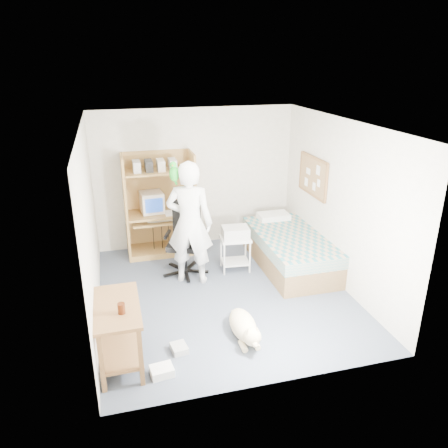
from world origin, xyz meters
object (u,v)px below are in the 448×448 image
bed (289,250)px  office_chair (185,248)px  person (190,223)px  printer_cart (235,248)px  side_desk (119,325)px  computer_hutch (160,209)px  dog (244,327)px

bed → office_chair: bearing=172.5°
person → printer_cart: person is taller
person → printer_cart: size_ratio=3.36×
office_chair → person: person is taller
side_desk → person: 2.14m
computer_hutch → printer_cart: computer_hutch is taller
side_desk → printer_cart: side_desk is taller
side_desk → person: (1.16, 1.73, 0.47)m
computer_hutch → side_desk: size_ratio=1.80×
bed → person: person is taller
bed → side_desk: bearing=-147.5°
dog → bed: bearing=52.3°
side_desk → dog: bearing=2.8°
side_desk → printer_cart: (1.93, 1.91, -0.11)m
bed → side_desk: (-2.85, -1.82, 0.21)m
office_chair → dog: (0.38, -1.97, -0.26)m
computer_hutch → bed: 2.35m
person → bed: bearing=-156.3°
bed → office_chair: (-1.72, 0.23, 0.12)m
office_chair → person: 0.63m
computer_hutch → printer_cart: bearing=-43.7°
person → office_chair: bearing=-64.0°
office_chair → dog: 2.02m
person → printer_cart: 0.98m
bed → side_desk: side_desk is taller
bed → printer_cart: bearing=174.4°
office_chair → printer_cart: size_ratio=2.02×
dog → printer_cart: printer_cart is taller
computer_hutch → side_desk: (-0.85, -2.94, -0.33)m
bed → side_desk: 3.39m
office_chair → dog: office_chair is taller
bed → printer_cart: 0.93m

